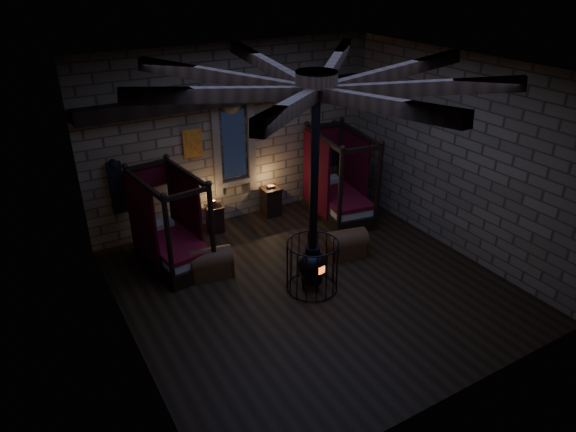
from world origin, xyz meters
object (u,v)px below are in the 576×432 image
bed_right (338,196)px  trunk_right (346,244)px  bed_left (171,242)px  stove (312,261)px  trunk_left (211,263)px

bed_right → trunk_right: bearing=-110.7°
bed_left → stove: 3.07m
trunk_left → trunk_right: (2.83, -0.76, 0.00)m
bed_left → bed_right: bed_right is taller
trunk_right → stove: stove is taller
trunk_left → bed_right: bearing=25.0°
bed_left → bed_right: size_ratio=0.93×
trunk_left → trunk_right: trunk_right is taller
trunk_left → trunk_right: bearing=-4.3°
bed_right → stove: bearing=-124.9°
bed_left → trunk_right: (3.36, -1.61, -0.22)m
trunk_left → trunk_right: size_ratio=0.99×
bed_right → bed_left: bearing=-169.7°
bed_right → trunk_right: bed_right is taller
trunk_right → stove: (-1.33, -0.69, 0.35)m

